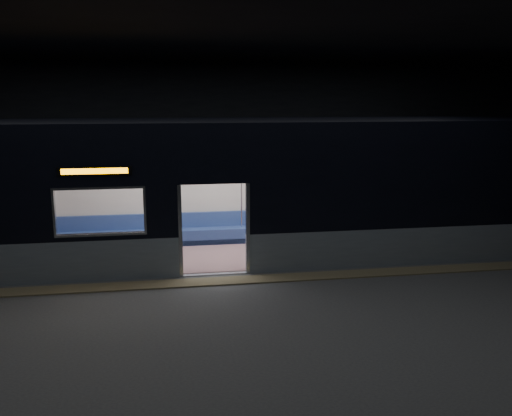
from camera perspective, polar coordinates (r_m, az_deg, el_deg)
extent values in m
cube|color=#47494C|center=(11.20, -3.86, -8.73)|extent=(24.00, 14.00, 0.01)
cube|color=black|center=(10.56, -4.24, 17.54)|extent=(24.00, 14.00, 0.04)
cube|color=black|center=(17.52, -6.15, 7.00)|extent=(24.00, 0.04, 5.00)
cube|color=black|center=(3.86, 5.65, -9.36)|extent=(24.00, 0.04, 5.00)
cube|color=#8C7F59|center=(11.71, -4.12, -7.71)|extent=(22.80, 0.50, 0.03)
cube|color=#8996A3|center=(13.35, 16.91, -3.82)|extent=(8.30, 0.12, 0.90)
cube|color=black|center=(13.03, 17.32, 2.99)|extent=(8.30, 0.12, 2.30)
cube|color=black|center=(11.63, -4.53, 5.36)|extent=(1.40, 0.12, 1.15)
cube|color=#B7BABC|center=(11.87, -7.97, -2.44)|extent=(0.08, 0.14, 2.05)
cube|color=#B7BABC|center=(11.99, -0.88, -2.18)|extent=(0.08, 0.14, 2.05)
cube|color=black|center=(11.64, -16.62, 3.75)|extent=(1.50, 0.04, 0.18)
cube|color=#FF9800|center=(11.63, -16.62, 3.75)|extent=(1.34, 0.03, 0.12)
cube|color=beige|center=(14.61, -5.41, 2.56)|extent=(18.00, 0.12, 3.20)
cube|color=black|center=(13.01, -5.11, 8.88)|extent=(18.00, 3.00, 0.15)
cube|color=#846066|center=(13.56, -4.87, -4.99)|extent=(17.76, 2.76, 0.04)
cube|color=beige|center=(13.09, -5.04, 4.83)|extent=(17.76, 2.76, 0.10)
cube|color=navy|center=(14.57, -5.22, -2.90)|extent=(11.00, 0.48, 0.41)
cube|color=navy|center=(14.66, -5.31, -1.19)|extent=(11.00, 0.10, 0.40)
cube|color=#72535A|center=(12.64, -19.65, -5.82)|extent=(4.40, 0.48, 0.41)
cube|color=#72535A|center=(13.12, 10.07, -4.68)|extent=(4.40, 0.48, 0.41)
cylinder|color=silver|center=(12.14, -9.02, -1.45)|extent=(0.04, 0.04, 2.26)
cylinder|color=silver|center=(14.35, -9.08, 0.56)|extent=(0.04, 0.04, 2.26)
cylinder|color=silver|center=(12.29, -0.12, -1.15)|extent=(0.04, 0.04, 2.26)
cylinder|color=silver|center=(14.47, -1.54, 0.79)|extent=(0.04, 0.04, 2.26)
cylinder|color=silver|center=(14.21, -5.34, 3.73)|extent=(11.00, 0.03, 0.03)
cube|color=black|center=(15.33, 12.61, -1.32)|extent=(0.17, 0.46, 0.16)
cube|color=black|center=(15.41, 13.32, -1.29)|extent=(0.17, 0.46, 0.16)
cylinder|color=black|center=(15.21, 12.86, -2.50)|extent=(0.11, 0.11, 0.43)
cylinder|color=black|center=(15.28, 13.58, -2.46)|extent=(0.11, 0.11, 0.43)
cube|color=pink|center=(15.54, 12.70, -1.08)|extent=(0.39, 0.22, 0.20)
cylinder|color=pink|center=(15.50, 12.72, 0.19)|extent=(0.41, 0.41, 0.51)
sphere|color=tan|center=(15.41, 12.81, 1.51)|extent=(0.21, 0.21, 0.21)
sphere|color=black|center=(15.44, 12.76, 1.68)|extent=(0.22, 0.22, 0.22)
cube|color=black|center=(15.26, 12.95, -0.84)|extent=(0.31, 0.28, 0.13)
cube|color=white|center=(15.09, 6.64, 2.27)|extent=(0.94, 0.03, 0.61)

